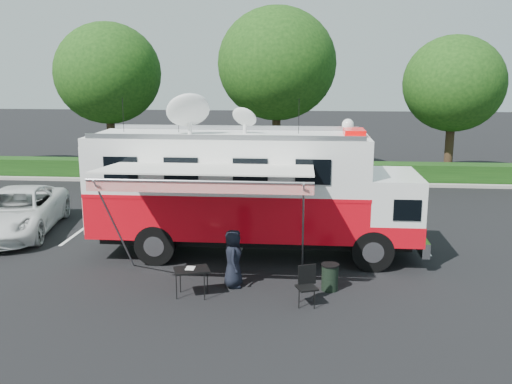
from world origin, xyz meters
TOP-DOWN VIEW (x-y plane):
  - ground_plane at (0.00, 0.00)m, footprint 120.00×120.00m
  - back_border at (1.14, 12.90)m, footprint 60.00×6.14m
  - stall_lines at (-0.50, 3.00)m, footprint 24.12×5.50m
  - command_truck at (-0.09, -0.00)m, footprint 10.11×2.78m
  - awning at (-0.99, -2.89)m, footprint 5.52×2.84m
  - white_suv at (-8.63, 1.59)m, footprint 3.49×6.00m
  - person at (-0.33, -2.77)m, footprint 0.58×0.82m
  - folding_table at (-1.31, -3.53)m, footprint 1.03×0.87m
  - folding_chair at (1.64, -3.75)m, footprint 0.61×0.64m
  - trash_bin at (2.25, -2.80)m, footprint 0.48×0.48m

SIDE VIEW (x-z plane):
  - ground_plane at x=0.00m, z-range 0.00..0.00m
  - white_suv at x=-8.63m, z-range -0.79..0.79m
  - person at x=-0.33m, z-range -0.79..0.79m
  - stall_lines at x=-0.50m, z-range 0.00..0.01m
  - trash_bin at x=2.25m, z-range 0.00..0.73m
  - folding_chair at x=1.64m, z-range 0.09..1.08m
  - folding_table at x=-1.31m, z-range 0.32..1.07m
  - command_truck at x=-0.09m, z-range -0.35..4.51m
  - awning at x=-0.99m, z-range 1.47..4.80m
  - back_border at x=1.14m, z-range 0.57..9.44m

